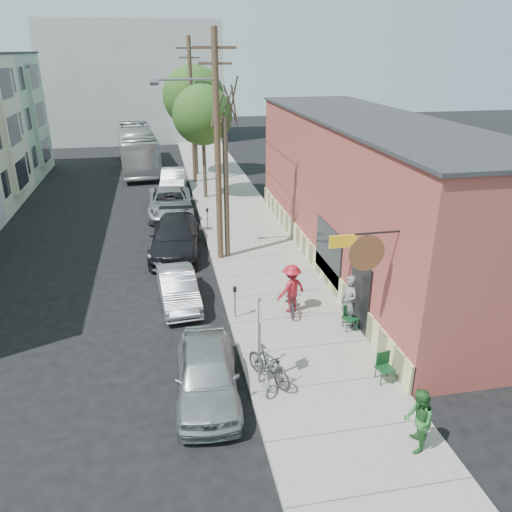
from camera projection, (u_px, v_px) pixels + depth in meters
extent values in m
plane|color=black|center=(175.00, 333.00, 17.69)|extent=(120.00, 120.00, 0.00)
cube|color=gray|center=(241.00, 224.00, 28.37)|extent=(4.50, 58.00, 0.15)
cube|color=#984038|center=(366.00, 194.00, 22.56)|extent=(5.00, 20.00, 6.50)
cube|color=#2B2B2D|center=(372.00, 119.00, 21.29)|extent=(5.20, 20.20, 0.12)
cube|color=#E0DB8C|center=(310.00, 253.00, 23.15)|extent=(0.10, 20.00, 1.10)
cube|color=black|center=(360.00, 297.00, 17.42)|extent=(0.10, 1.60, 2.60)
cube|color=black|center=(328.00, 252.00, 20.48)|extent=(0.08, 3.00, 2.20)
cylinder|color=brown|center=(367.00, 253.00, 14.27)|extent=(1.10, 0.06, 1.10)
cube|color=yellow|center=(343.00, 241.00, 17.37)|extent=(1.00, 0.08, 0.45)
cube|color=beige|center=(5.00, 133.00, 30.63)|extent=(1.10, 3.20, 7.00)
cube|color=#A0B79B|center=(33.00, 117.00, 37.88)|extent=(1.10, 3.20, 7.00)
cube|color=#B3B4AF|center=(135.00, 82.00, 53.08)|extent=(18.00, 8.00, 12.00)
cube|color=slate|center=(259.00, 342.00, 14.27)|extent=(0.07, 0.07, 2.80)
cube|color=silver|center=(260.00, 311.00, 13.89)|extent=(0.02, 0.45, 0.60)
cylinder|color=slate|center=(235.00, 304.00, 18.18)|extent=(0.06, 0.06, 1.10)
cylinder|color=black|center=(235.00, 289.00, 17.95)|extent=(0.14, 0.14, 0.18)
cylinder|color=slate|center=(208.00, 221.00, 26.99)|extent=(0.06, 0.06, 1.10)
cylinder|color=black|center=(207.00, 210.00, 26.76)|extent=(0.14, 0.14, 0.18)
cylinder|color=#503A28|center=(218.00, 152.00, 21.78)|extent=(0.28, 0.28, 10.00)
cube|color=#503A28|center=(215.00, 48.00, 20.16)|extent=(1.80, 0.12, 0.12)
cube|color=#503A28|center=(215.00, 63.00, 20.39)|extent=(1.40, 0.10, 0.10)
cylinder|color=slate|center=(154.00, 82.00, 20.22)|extent=(0.35, 0.24, 0.24)
cylinder|color=#503A28|center=(192.00, 112.00, 35.27)|extent=(0.28, 0.28, 10.00)
cube|color=#503A28|center=(189.00, 48.00, 33.65)|extent=(1.80, 0.12, 0.12)
cube|color=#503A28|center=(189.00, 58.00, 33.88)|extent=(1.40, 0.10, 0.10)
cylinder|color=#44392C|center=(226.00, 190.00, 22.61)|extent=(0.24, 0.24, 6.43)
cylinder|color=#44392C|center=(204.00, 160.00, 32.39)|extent=(0.24, 0.24, 5.00)
sphere|color=#2E551D|center=(202.00, 115.00, 31.30)|extent=(3.76, 3.76, 3.76)
cylinder|color=#44392C|center=(196.00, 139.00, 38.41)|extent=(0.24, 0.24, 5.51)
sphere|color=#2E551D|center=(194.00, 97.00, 37.22)|extent=(4.59, 4.59, 4.59)
imported|color=slate|center=(349.00, 301.00, 17.47)|extent=(0.65, 0.81, 1.94)
imported|color=#286429|center=(418.00, 421.00, 12.05)|extent=(0.90, 1.00, 1.69)
imported|color=maroon|center=(291.00, 289.00, 18.48)|extent=(1.40, 1.15, 1.88)
imported|color=black|center=(291.00, 300.00, 18.66)|extent=(0.86, 1.86, 0.94)
imported|color=black|center=(269.00, 365.00, 14.65)|extent=(1.34, 1.88, 1.11)
imported|color=gray|center=(267.00, 368.00, 14.65)|extent=(1.06, 1.95, 0.97)
imported|color=#989D9F|center=(207.00, 374.00, 14.21)|extent=(2.05, 4.51, 1.50)
imported|color=#A2A2AA|center=(178.00, 288.00, 19.49)|extent=(1.67, 4.04, 1.30)
imported|color=black|center=(175.00, 237.00, 24.29)|extent=(2.87, 5.85, 1.64)
imported|color=#929699|center=(170.00, 203.00, 29.86)|extent=(2.64, 5.66, 1.57)
imported|color=#A7A8AF|center=(173.00, 180.00, 35.05)|extent=(2.05, 4.77, 1.53)
imported|color=silver|center=(137.00, 148.00, 41.32)|extent=(3.75, 12.17, 3.34)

